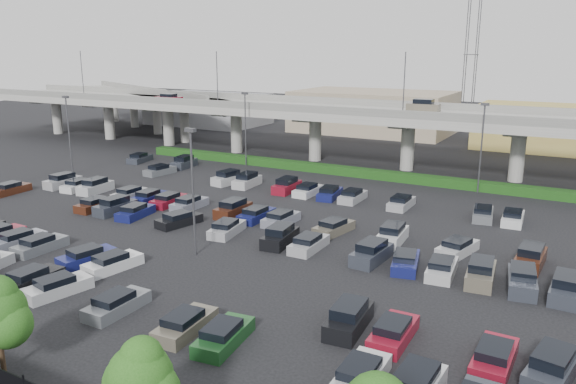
{
  "coord_description": "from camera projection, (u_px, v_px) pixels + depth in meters",
  "views": [
    {
      "loc": [
        27.28,
        -41.77,
        16.24
      ],
      "look_at": [
        0.44,
        6.67,
        2.0
      ],
      "focal_mm": 35.0,
      "sensor_mm": 36.0,
      "label": 1
    }
  ],
  "objects": [
    {
      "name": "ground",
      "position": [
        249.0,
        228.0,
        52.23
      ],
      "size": [
        280.0,
        280.0,
        0.0
      ],
      "primitive_type": "plane",
      "color": "black"
    },
    {
      "name": "overpass",
      "position": [
        372.0,
        117.0,
        77.7
      ],
      "size": [
        150.0,
        13.0,
        15.8
      ],
      "color": "gray",
      "rests_on": "ground"
    },
    {
      "name": "on_ramp",
      "position": [
        146.0,
        97.0,
        111.44
      ],
      "size": [
        50.93,
        30.13,
        8.8
      ],
      "color": "gray",
      "rests_on": "ground"
    },
    {
      "name": "hedge",
      "position": [
        353.0,
        172.0,
        73.27
      ],
      "size": [
        66.0,
        1.6,
        1.1
      ],
      "primitive_type": "cube",
      "color": "#163B11",
      "rests_on": "ground"
    },
    {
      "name": "parked_cars",
      "position": [
        220.0,
        233.0,
        48.8
      ],
      "size": [
        63.11,
        41.68,
        1.67
      ],
      "color": "#A7A7AB",
      "rests_on": "ground"
    },
    {
      "name": "light_poles",
      "position": [
        223.0,
        154.0,
        54.31
      ],
      "size": [
        66.9,
        48.38,
        10.3
      ],
      "color": "#45454A",
      "rests_on": "ground"
    },
    {
      "name": "distant_buildings",
      "position": [
        501.0,
        122.0,
        97.85
      ],
      "size": [
        138.0,
        24.0,
        9.0
      ],
      "color": "gray",
      "rests_on": "ground"
    },
    {
      "name": "comm_tower",
      "position": [
        471.0,
        51.0,
        109.15
      ],
      "size": [
        2.4,
        2.4,
        30.0
      ],
      "color": "#45454A",
      "rests_on": "ground"
    }
  ]
}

